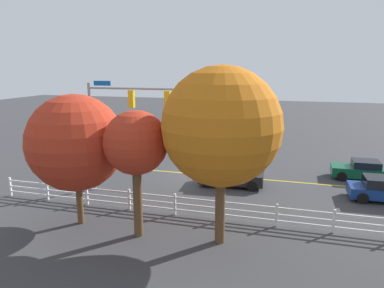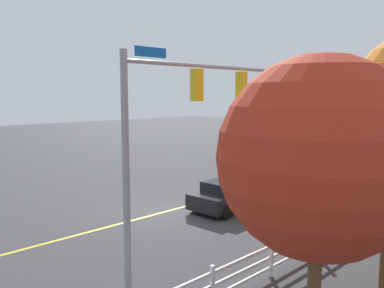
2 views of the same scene
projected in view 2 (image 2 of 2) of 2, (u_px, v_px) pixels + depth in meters
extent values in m
plane|color=#38383A|center=(167.00, 211.00, 18.87)|extent=(120.00, 120.00, 0.00)
cube|color=gold|center=(223.00, 196.00, 21.63)|extent=(28.00, 0.16, 0.01)
cylinder|color=gray|center=(126.00, 173.00, 10.94)|extent=(0.20, 0.20, 6.67)
cylinder|color=gray|center=(206.00, 66.00, 12.75)|extent=(6.31, 0.12, 0.12)
cube|color=#0C59B2|center=(151.00, 52.00, 11.15)|extent=(1.10, 0.03, 0.28)
cube|color=gold|center=(197.00, 85.00, 12.54)|extent=(0.32, 0.28, 1.00)
sphere|color=red|center=(194.00, 75.00, 12.61)|extent=(0.17, 0.17, 0.17)
sphere|color=orange|center=(194.00, 85.00, 12.65)|extent=(0.17, 0.17, 0.17)
sphere|color=#148C19|center=(194.00, 95.00, 12.69)|extent=(0.17, 0.17, 0.17)
cube|color=gold|center=(241.00, 86.00, 14.07)|extent=(0.32, 0.28, 1.00)
sphere|color=red|center=(238.00, 77.00, 14.14)|extent=(0.17, 0.17, 0.17)
sphere|color=orange|center=(238.00, 86.00, 14.18)|extent=(0.17, 0.17, 0.17)
sphere|color=#148C19|center=(238.00, 95.00, 14.21)|extent=(0.17, 0.17, 0.17)
cube|color=black|center=(229.00, 197.00, 19.22)|extent=(4.18, 2.13, 0.71)
cube|color=black|center=(227.00, 186.00, 19.00)|extent=(1.99, 1.84, 0.46)
cylinder|color=black|center=(232.00, 194.00, 20.88)|extent=(0.65, 0.25, 0.64)
cylinder|color=black|center=(261.00, 200.00, 19.64)|extent=(0.65, 0.25, 0.64)
cylinder|color=black|center=(196.00, 204.00, 18.86)|extent=(0.65, 0.25, 0.64)
cylinder|color=black|center=(226.00, 212.00, 17.63)|extent=(0.65, 0.25, 0.64)
cube|color=#0C4C2D|center=(267.00, 166.00, 27.69)|extent=(4.01, 1.76, 0.66)
cube|color=black|center=(269.00, 158.00, 27.76)|extent=(1.74, 1.58, 0.46)
cylinder|color=black|center=(266.00, 174.00, 26.19)|extent=(0.64, 0.22, 0.64)
cylinder|color=black|center=(246.00, 170.00, 27.36)|extent=(0.64, 0.22, 0.64)
cylinder|color=black|center=(288.00, 168.00, 28.07)|extent=(0.64, 0.22, 0.64)
cylinder|color=black|center=(269.00, 165.00, 29.24)|extent=(0.64, 0.22, 0.64)
cube|color=navy|center=(327.00, 173.00, 25.25)|extent=(4.17, 1.87, 0.61)
cube|color=black|center=(326.00, 165.00, 25.03)|extent=(2.12, 1.64, 0.55)
cylinder|color=black|center=(325.00, 172.00, 26.84)|extent=(0.65, 0.24, 0.64)
cylinder|color=black|center=(349.00, 175.00, 25.69)|extent=(0.65, 0.24, 0.64)
cylinder|color=black|center=(304.00, 178.00, 24.85)|extent=(0.65, 0.24, 0.64)
cylinder|color=black|center=(330.00, 182.00, 23.70)|extent=(0.65, 0.24, 0.64)
cube|color=white|center=(375.00, 208.00, 17.42)|extent=(0.10, 0.10, 1.15)
cube|color=white|center=(348.00, 221.00, 15.63)|extent=(0.10, 0.10, 1.15)
cube|color=white|center=(315.00, 237.00, 13.83)|extent=(0.10, 0.10, 1.15)
cube|color=white|center=(271.00, 258.00, 12.03)|extent=(0.10, 0.10, 1.15)
cube|color=white|center=(212.00, 287.00, 10.23)|extent=(0.10, 0.10, 1.15)
cube|color=white|center=(349.00, 211.00, 15.58)|extent=(26.00, 0.06, 0.09)
cube|color=white|center=(348.00, 220.00, 15.62)|extent=(26.00, 0.06, 0.09)
cube|color=white|center=(348.00, 228.00, 15.66)|extent=(26.00, 0.06, 0.09)
cylinder|color=brown|center=(314.00, 281.00, 9.26)|extent=(0.32, 0.32, 2.35)
sphere|color=#B22D19|center=(319.00, 157.00, 8.91)|extent=(4.62, 4.62, 4.62)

